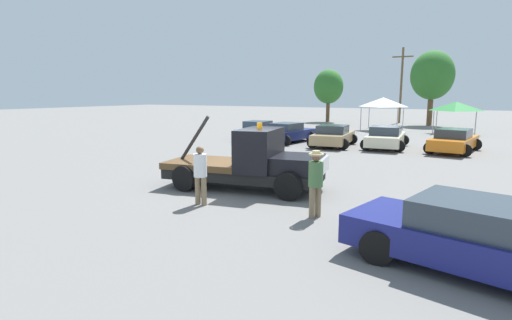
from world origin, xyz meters
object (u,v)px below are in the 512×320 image
tree_left (329,87)px  tree_center (432,75)px  foreground_car (491,240)px  utility_pole (401,83)px  parked_car_navy (287,133)px  person_at_hood (200,171)px  person_near_truck (316,178)px  canopy_tent_green (456,106)px  parked_car_orange (454,141)px  canopy_tent_white (383,102)px  parked_car_skyblue (259,130)px  tow_truck (252,163)px  parked_car_tan (333,136)px  parked_car_cream (386,137)px

tree_left → tree_center: bearing=-1.0°
foreground_car → utility_pole: bearing=114.9°
parked_car_navy → tree_center: tree_center is taller
person_at_hood → person_near_truck: bearing=94.3°
person_near_truck → tree_left: (-11.59, 35.50, 2.99)m
person_at_hood → canopy_tent_green: 27.97m
foreground_car → parked_car_orange: bearing=108.2°
canopy_tent_white → foreground_car: bearing=-75.1°
parked_car_skyblue → tree_center: 22.35m
canopy_tent_green → tree_left: size_ratio=0.51×
parked_car_navy → tree_left: bearing=19.8°
tow_truck → canopy_tent_green: size_ratio=1.87×
tow_truck → canopy_tent_white: 25.23m
person_at_hood → parked_car_navy: bearing=-168.7°
parked_car_tan → parked_car_orange: size_ratio=0.91×
person_at_hood → tree_center: tree_center is taller
parked_car_orange → parked_car_cream: bearing=98.7°
person_near_truck → parked_car_cream: person_near_truck is taller
canopy_tent_white → parked_car_navy: bearing=-107.0°
foreground_car → tree_left: tree_left is taller
utility_pole → canopy_tent_green: bearing=-60.4°
foreground_car → tree_left: bearing=126.3°
canopy_tent_white → tree_center: tree_center is taller
foreground_car → parked_car_tan: bearing=130.3°
parked_car_tan → canopy_tent_green: bearing=-31.8°
parked_car_skyblue → parked_car_orange: (12.70, -0.45, 0.00)m
canopy_tent_white → parked_car_cream: bearing=-77.7°
parked_car_navy → parked_car_skyblue: bearing=81.7°
person_near_truck → parked_car_skyblue: bearing=152.4°
person_at_hood → parked_car_navy: size_ratio=0.36×
canopy_tent_white → tree_left: size_ratio=0.52×
person_at_hood → tree_center: bearing=171.9°
parked_car_skyblue → tree_left: size_ratio=0.71×
tow_truck → parked_car_skyblue: tow_truck is taller
foreground_car → parked_car_navy: same height
parked_car_orange → parked_car_skyblue: bearing=96.7°
person_at_hood → parked_car_skyblue: person_at_hood is taller
parked_car_navy → tree_center: bearing=-10.1°
foreground_car → canopy_tent_green: bearing=107.2°
canopy_tent_white → tree_center: 9.14m
parked_car_tan → utility_pole: utility_pole is taller
person_at_hood → parked_car_skyblue: 17.38m
canopy_tent_white → utility_pole: (-0.20, 10.48, 1.89)m
parked_car_orange → tree_center: tree_center is taller
tow_truck → parked_car_orange: bearing=57.4°
tree_center → canopy_tent_green: bearing=-72.0°
foreground_car → parked_car_orange: size_ratio=1.14×
canopy_tent_green → tree_left: bearing=148.0°
foreground_car → parked_car_skyblue: 22.30m
tow_truck → parked_car_orange: (5.63, 13.18, -0.26)m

